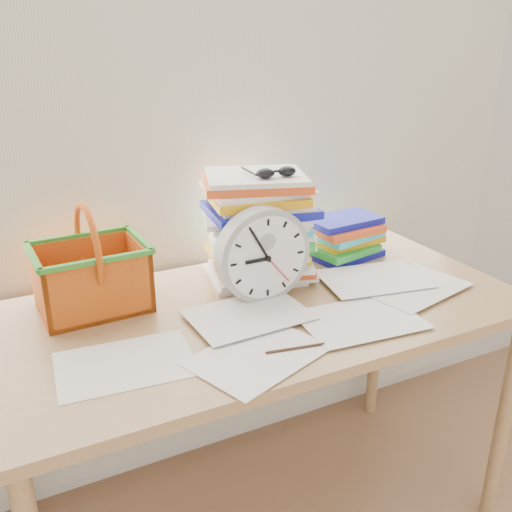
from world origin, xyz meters
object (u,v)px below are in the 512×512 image
desk (263,331)px  basket (89,259)px  paper_stack (259,227)px  clock (263,255)px  book_stack (344,237)px

desk → basket: bearing=154.5°
desk → paper_stack: (0.08, 0.17, 0.23)m
clock → desk: bearing=-115.5°
clock → paper_stack: bearing=66.4°
desk → paper_stack: paper_stack is taller
book_stack → basket: 0.81m
paper_stack → book_stack: 0.34m
paper_stack → book_stack: paper_stack is taller
clock → basket: size_ratio=0.93×
book_stack → basket: (-0.80, -0.01, 0.08)m
paper_stack → clock: 0.15m
paper_stack → clock: paper_stack is taller
clock → book_stack: size_ratio=1.02×
paper_stack → book_stack: bearing=5.5°
desk → paper_stack: 0.30m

